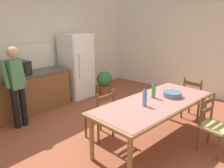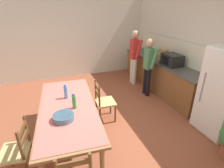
# 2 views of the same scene
# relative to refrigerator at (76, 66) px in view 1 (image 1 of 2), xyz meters

# --- Properties ---
(ground_plane) EXTENTS (8.32, 8.32, 0.00)m
(ground_plane) POSITION_rel_refrigerator_xyz_m (-0.87, -2.19, -0.86)
(ground_plane) COLOR brown
(wall_back) EXTENTS (6.52, 0.12, 2.90)m
(wall_back) POSITION_rel_refrigerator_xyz_m (-0.87, 0.47, 0.59)
(wall_back) COLOR silver
(wall_back) RESTS_ON ground
(wall_right) EXTENTS (0.12, 5.20, 2.90)m
(wall_right) POSITION_rel_refrigerator_xyz_m (2.39, -2.19, 0.59)
(wall_right) COLOR silver
(wall_right) RESTS_ON ground
(refrigerator) EXTENTS (0.71, 0.73, 1.71)m
(refrigerator) POSITION_rel_refrigerator_xyz_m (0.00, 0.00, 0.00)
(refrigerator) COLOR white
(refrigerator) RESTS_ON ground
(microwave) EXTENTS (0.50, 0.39, 0.30)m
(microwave) POSITION_rel_refrigerator_xyz_m (-1.61, 0.02, 0.20)
(microwave) COLOR black
(microwave) RESTS_ON kitchen_counter
(dining_table) EXTENTS (2.34, 1.13, 0.77)m
(dining_table) POSITION_rel_refrigerator_xyz_m (-0.74, -2.83, -0.15)
(dining_table) COLOR olive
(dining_table) RESTS_ON ground
(bottle_near_centre) EXTENTS (0.07, 0.07, 0.27)m
(bottle_near_centre) POSITION_rel_refrigerator_xyz_m (-1.02, -2.80, 0.04)
(bottle_near_centre) COLOR #4C8ED6
(bottle_near_centre) RESTS_ON dining_table
(bottle_off_centre) EXTENTS (0.07, 0.07, 0.27)m
(bottle_off_centre) POSITION_rel_refrigerator_xyz_m (-0.61, -2.72, 0.04)
(bottle_off_centre) COLOR green
(bottle_off_centre) RESTS_ON dining_table
(serving_bowl) EXTENTS (0.32, 0.32, 0.09)m
(serving_bowl) POSITION_rel_refrigerator_xyz_m (-0.35, -2.93, -0.03)
(serving_bowl) COLOR slate
(serving_bowl) RESTS_ON dining_table
(chair_side_near_right) EXTENTS (0.48, 0.47, 0.91)m
(chair_side_near_right) POSITION_rel_refrigerator_xyz_m (-0.29, -3.63, -0.41)
(chair_side_near_right) COLOR brown
(chair_side_near_right) RESTS_ON ground
(chair_head_end) EXTENTS (0.44, 0.46, 0.91)m
(chair_head_end) POSITION_rel_refrigerator_xyz_m (0.69, -2.95, -0.41)
(chair_head_end) COLOR brown
(chair_head_end) RESTS_ON ground
(chair_side_far_left) EXTENTS (0.45, 0.43, 0.91)m
(chair_side_far_left) POSITION_rel_refrigerator_xyz_m (-1.18, -2.02, -0.41)
(chair_side_far_left) COLOR brown
(chair_side_far_left) RESTS_ON ground
(person_at_counter) EXTENTS (0.40, 0.27, 1.58)m
(person_at_counter) POSITION_rel_refrigerator_xyz_m (-1.90, -0.50, 0.03)
(person_at_counter) COLOR black
(person_at_counter) RESTS_ON ground
(potted_plant) EXTENTS (0.44, 0.44, 0.67)m
(potted_plant) POSITION_rel_refrigerator_xyz_m (0.63, -0.43, -0.47)
(potted_plant) COLOR brown
(potted_plant) RESTS_ON ground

